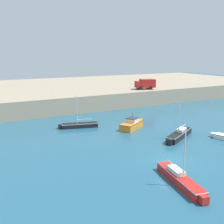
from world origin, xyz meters
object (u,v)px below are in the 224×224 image
(sailboat_black_0, at_px, (79,125))
(sailboat_black_2, at_px, (179,134))
(sailboat_red_4, at_px, (180,179))
(truck_on_quay, at_px, (145,84))
(motorboat_orange_3, at_px, (132,124))

(sailboat_black_0, bearing_deg, sailboat_black_2, -47.89)
(sailboat_black_2, relative_size, sailboat_red_4, 0.97)
(sailboat_red_4, bearing_deg, sailboat_black_2, 48.13)
(sailboat_red_4, relative_size, truck_on_quay, 1.45)
(sailboat_black_2, bearing_deg, sailboat_black_0, 132.11)
(sailboat_black_0, relative_size, motorboat_orange_3, 1.15)
(motorboat_orange_3, height_order, sailboat_red_4, sailboat_red_4)
(motorboat_orange_3, bearing_deg, truck_on_quay, 49.84)
(motorboat_orange_3, distance_m, sailboat_red_4, 17.39)
(sailboat_black_2, height_order, truck_on_quay, sailboat_black_2)
(sailboat_black_0, relative_size, sailboat_black_2, 0.91)
(sailboat_black_2, bearing_deg, motorboat_orange_3, 113.97)
(truck_on_quay, bearing_deg, sailboat_black_0, -149.87)
(sailboat_black_0, distance_m, sailboat_black_2, 14.78)
(sailboat_black_0, height_order, sailboat_red_4, sailboat_black_0)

